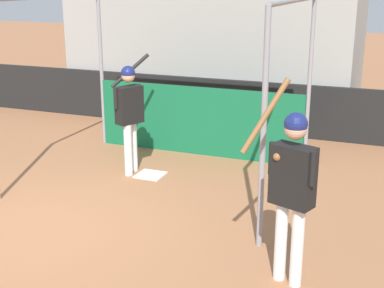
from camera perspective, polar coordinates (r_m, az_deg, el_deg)
ground_plane at (r=7.25m, az=-16.02°, el=-8.81°), size 60.00×60.00×0.00m
outfield_wall at (r=11.67m, az=0.16°, el=4.48°), size 24.00×0.12×1.09m
bleacher_section at (r=13.06m, az=2.84°, el=9.53°), size 6.50×3.20×2.77m
batting_cage at (r=9.15m, az=-0.54°, el=5.03°), size 4.01×3.15×2.86m
home_plate at (r=8.86m, az=-4.46°, el=-3.29°), size 0.44×0.44×0.02m
player_batter at (r=8.72m, az=-6.69°, el=3.71°), size 0.57×0.91×1.92m
player_waiting at (r=5.49m, az=10.57°, el=-3.99°), size 0.80×0.53×2.14m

